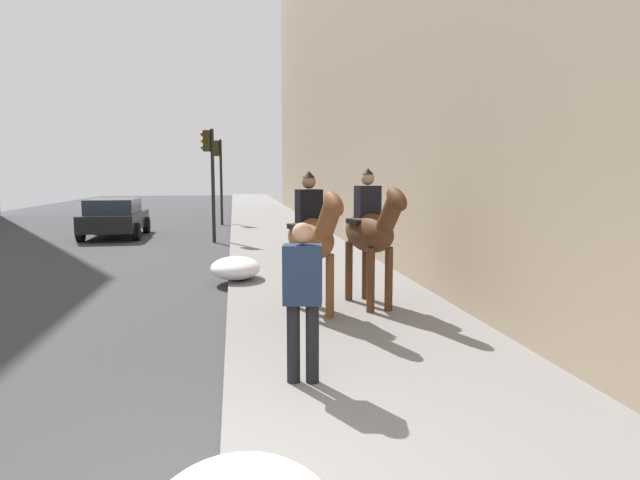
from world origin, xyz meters
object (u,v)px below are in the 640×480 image
Objects in this scene: car_near_lane at (115,217)px; traffic_light_far_curb at (219,168)px; mounted_horse_near at (312,236)px; pedestrian_greeting at (303,292)px; mounted_horse_far at (371,230)px; traffic_light_near_curb at (210,167)px.

traffic_light_far_curb reaches higher than car_near_lane.
mounted_horse_near is 2.95m from pedestrian_greeting.
traffic_light_far_curb is at bearing 174.20° from mounted_horse_near.
mounted_horse_far is 0.59× the size of traffic_light_far_curb.
traffic_light_near_curb reaches higher than car_near_lane.
traffic_light_near_curb is (13.34, 1.47, 1.48)m from pedestrian_greeting.
mounted_horse_far is at bearing -153.02° from car_near_lane.
mounted_horse_far is 3.53m from pedestrian_greeting.
mounted_horse_far is at bearing -163.59° from traffic_light_near_curb.
traffic_light_near_curb is (-2.24, -3.60, 1.81)m from car_near_lane.
traffic_light_far_curb is (6.76, -0.13, 0.05)m from traffic_light_near_curb.
traffic_light_far_curb is at bearing -1.09° from traffic_light_near_curb.
traffic_light_near_curb is 0.98× the size of traffic_light_far_curb.
mounted_horse_near is at bearing -169.30° from traffic_light_near_curb.
mounted_horse_near is 1.32× the size of pedestrian_greeting.
mounted_horse_near is at bearing 1.13° from pedestrian_greeting.
mounted_horse_near is 1.06m from mounted_horse_far.
pedestrian_greeting is at bearing -176.19° from traffic_light_far_curb.
traffic_light_near_curb is at bearing 178.91° from traffic_light_far_curb.
traffic_light_near_curb is at bearing -174.22° from mounted_horse_far.
traffic_light_near_curb is at bearing -122.88° from car_near_lane.
traffic_light_near_curb reaches higher than pedestrian_greeting.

